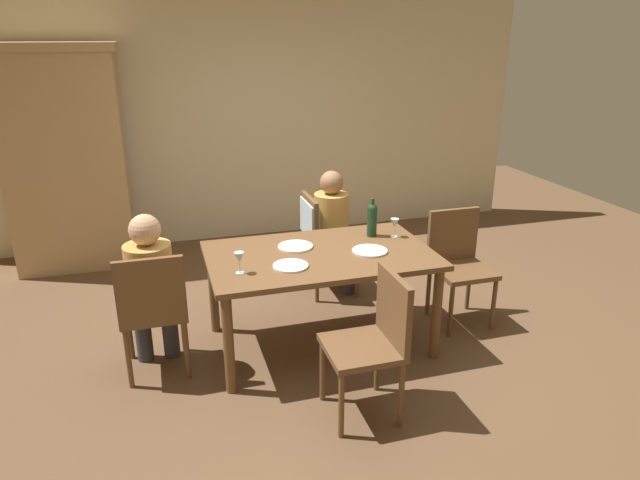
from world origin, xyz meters
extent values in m
plane|color=brown|center=(0.00, 0.00, 0.00)|extent=(10.00, 10.00, 0.00)
cube|color=beige|center=(0.00, 2.70, 1.35)|extent=(6.40, 0.12, 2.70)
cube|color=tan|center=(-1.92, 2.25, 1.05)|extent=(1.10, 0.56, 2.10)
cube|color=tan|center=(-1.92, 2.25, 2.14)|extent=(1.18, 0.62, 0.08)
cube|color=brown|center=(0.00, 0.00, 0.73)|extent=(1.64, 1.00, 0.04)
cylinder|color=brown|center=(-0.75, -0.43, 0.36)|extent=(0.07, 0.07, 0.71)
cylinder|color=brown|center=(0.75, -0.43, 0.36)|extent=(0.07, 0.07, 0.71)
cylinder|color=brown|center=(-0.75, 0.43, 0.36)|extent=(0.07, 0.07, 0.71)
cylinder|color=brown|center=(0.75, 0.43, 0.36)|extent=(0.07, 0.07, 0.71)
cylinder|color=brown|center=(-1.39, 0.19, 0.22)|extent=(0.04, 0.04, 0.44)
cylinder|color=brown|center=(-1.01, 0.19, 0.22)|extent=(0.04, 0.04, 0.44)
cylinder|color=brown|center=(-1.39, -0.19, 0.22)|extent=(0.04, 0.04, 0.44)
cylinder|color=brown|center=(-1.01, -0.19, 0.22)|extent=(0.04, 0.04, 0.44)
cube|color=brown|center=(-1.20, 0.00, 0.46)|extent=(0.44, 0.44, 0.04)
cube|color=brown|center=(-1.20, -0.20, 0.70)|extent=(0.44, 0.04, 0.44)
cylinder|color=brown|center=(0.56, 1.07, 0.22)|extent=(0.04, 0.04, 0.44)
cylinder|color=brown|center=(0.56, 0.69, 0.22)|extent=(0.04, 0.04, 0.44)
cylinder|color=brown|center=(0.18, 1.07, 0.22)|extent=(0.04, 0.04, 0.44)
cylinder|color=brown|center=(0.18, 0.69, 0.22)|extent=(0.04, 0.04, 0.44)
cube|color=brown|center=(0.37, 0.88, 0.46)|extent=(0.44, 0.44, 0.04)
cube|color=brown|center=(0.17, 0.88, 0.70)|extent=(0.04, 0.44, 0.44)
cube|color=#ADC6D6|center=(0.17, 0.88, 0.72)|extent=(0.07, 0.40, 0.31)
cylinder|color=brown|center=(1.39, -0.19, 0.22)|extent=(0.04, 0.04, 0.44)
cylinder|color=brown|center=(1.01, -0.19, 0.22)|extent=(0.04, 0.04, 0.44)
cylinder|color=brown|center=(1.39, 0.19, 0.22)|extent=(0.04, 0.04, 0.44)
cylinder|color=brown|center=(1.01, 0.19, 0.22)|extent=(0.04, 0.04, 0.44)
cube|color=brown|center=(1.20, 0.00, 0.46)|extent=(0.44, 0.44, 0.04)
cube|color=brown|center=(1.20, 0.20, 0.70)|extent=(0.44, 0.04, 0.44)
cylinder|color=brown|center=(-0.19, -1.07, 0.22)|extent=(0.04, 0.04, 0.44)
cylinder|color=brown|center=(-0.19, -0.69, 0.22)|extent=(0.04, 0.04, 0.44)
cylinder|color=brown|center=(0.19, -1.07, 0.22)|extent=(0.04, 0.04, 0.44)
cylinder|color=brown|center=(0.19, -0.69, 0.22)|extent=(0.04, 0.04, 0.44)
cube|color=brown|center=(0.00, -0.88, 0.46)|extent=(0.44, 0.44, 0.04)
cube|color=brown|center=(0.20, -0.88, 0.70)|extent=(0.04, 0.44, 0.44)
cylinder|color=#33333D|center=(-1.29, 0.15, 0.23)|extent=(0.12, 0.12, 0.46)
cylinder|color=#33333D|center=(-1.10, 0.15, 0.23)|extent=(0.12, 0.12, 0.46)
cylinder|color=tan|center=(-1.20, 0.00, 0.70)|extent=(0.31, 0.31, 0.48)
sphere|color=tan|center=(-1.20, 0.00, 1.05)|extent=(0.21, 0.21, 0.21)
cylinder|color=#33333D|center=(0.51, 0.97, 0.23)|extent=(0.11, 0.11, 0.46)
cylinder|color=#33333D|center=(0.51, 0.79, 0.23)|extent=(0.11, 0.11, 0.46)
cylinder|color=tan|center=(0.37, 0.88, 0.70)|extent=(0.31, 0.31, 0.47)
sphere|color=#996B4C|center=(0.37, 0.88, 1.03)|extent=(0.21, 0.21, 0.21)
cylinder|color=#19381E|center=(0.50, 0.24, 0.85)|extent=(0.08, 0.08, 0.21)
sphere|color=#19381E|center=(0.50, 0.24, 0.97)|extent=(0.08, 0.08, 0.08)
cylinder|color=#19381E|center=(0.50, 0.24, 1.02)|extent=(0.03, 0.03, 0.07)
cylinder|color=silver|center=(-0.62, -0.20, 0.75)|extent=(0.06, 0.06, 0.00)
cylinder|color=silver|center=(-0.62, -0.20, 0.79)|extent=(0.01, 0.01, 0.07)
cone|color=silver|center=(-0.62, -0.20, 0.86)|extent=(0.07, 0.07, 0.07)
cylinder|color=silver|center=(0.66, 0.17, 0.75)|extent=(0.06, 0.06, 0.00)
cylinder|color=silver|center=(0.66, 0.17, 0.79)|extent=(0.01, 0.01, 0.07)
cone|color=silver|center=(0.66, 0.17, 0.86)|extent=(0.07, 0.07, 0.07)
cylinder|color=silver|center=(0.36, -0.08, 0.76)|extent=(0.26, 0.26, 0.01)
cylinder|color=white|center=(-0.14, 0.16, 0.76)|extent=(0.26, 0.26, 0.01)
cylinder|color=white|center=(-0.27, -0.19, 0.76)|extent=(0.25, 0.25, 0.01)
camera|label=1|loc=(-1.10, -3.67, 2.26)|focal=31.72mm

